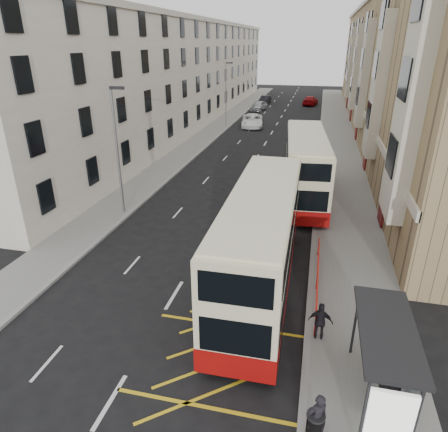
% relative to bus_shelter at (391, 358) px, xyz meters
% --- Properties ---
extents(ground, '(200.00, 200.00, 0.00)m').
position_rel_bus_shelter_xyz_m(ground, '(-8.34, 0.39, -2.14)').
color(ground, black).
rests_on(ground, ground).
extents(pavement_right, '(4.00, 120.00, 0.15)m').
position_rel_bus_shelter_xyz_m(pavement_right, '(-0.34, 30.39, -2.06)').
color(pavement_right, slate).
rests_on(pavement_right, ground).
extents(pavement_left, '(3.00, 120.00, 0.15)m').
position_rel_bus_shelter_xyz_m(pavement_left, '(-15.84, 30.39, -2.06)').
color(pavement_left, slate).
rests_on(pavement_left, ground).
extents(kerb_right, '(0.25, 120.00, 0.15)m').
position_rel_bus_shelter_xyz_m(kerb_right, '(-2.34, 30.39, -2.06)').
color(kerb_right, gray).
rests_on(kerb_right, ground).
extents(kerb_left, '(0.25, 120.00, 0.15)m').
position_rel_bus_shelter_xyz_m(kerb_left, '(-14.34, 30.39, -2.06)').
color(kerb_left, gray).
rests_on(kerb_left, ground).
extents(road_markings, '(10.00, 110.00, 0.01)m').
position_rel_bus_shelter_xyz_m(road_markings, '(-8.34, 45.39, -2.13)').
color(road_markings, silver).
rests_on(road_markings, ground).
extents(terrace_right, '(10.75, 79.00, 15.25)m').
position_rel_bus_shelter_xyz_m(terrace_right, '(6.54, 45.77, 5.38)').
color(terrace_right, '#977D58').
rests_on(terrace_right, ground).
extents(terrace_left, '(9.18, 79.00, 13.25)m').
position_rel_bus_shelter_xyz_m(terrace_left, '(-21.77, 45.89, 4.38)').
color(terrace_left, silver).
rests_on(terrace_left, ground).
extents(bus_shelter, '(1.65, 4.25, 2.70)m').
position_rel_bus_shelter_xyz_m(bus_shelter, '(0.00, 0.00, 0.00)').
color(bus_shelter, black).
rests_on(bus_shelter, pavement_right).
extents(guard_railing, '(0.06, 6.56, 1.01)m').
position_rel_bus_shelter_xyz_m(guard_railing, '(-2.09, 6.14, -1.28)').
color(guard_railing, red).
rests_on(guard_railing, pavement_right).
extents(street_lamp_near, '(0.93, 0.18, 8.00)m').
position_rel_bus_shelter_xyz_m(street_lamp_near, '(-14.69, 12.39, 2.50)').
color(street_lamp_near, slate).
rests_on(street_lamp_near, pavement_left).
extents(street_lamp_far, '(0.93, 0.18, 8.00)m').
position_rel_bus_shelter_xyz_m(street_lamp_far, '(-14.69, 42.39, 2.50)').
color(street_lamp_far, slate).
rests_on(street_lamp_far, pavement_left).
extents(double_decker_front, '(2.89, 11.96, 4.75)m').
position_rel_bus_shelter_xyz_m(double_decker_front, '(-4.69, 5.83, 0.28)').
color(double_decker_front, beige).
rests_on(double_decker_front, ground).
extents(double_decker_rear, '(3.67, 11.82, 4.64)m').
position_rel_bus_shelter_xyz_m(double_decker_rear, '(-3.34, 18.18, 0.23)').
color(double_decker_rear, beige).
rests_on(double_decker_rear, ground).
extents(litter_bin, '(0.54, 0.54, 0.89)m').
position_rel_bus_shelter_xyz_m(litter_bin, '(-1.99, -1.49, -1.53)').
color(litter_bin, black).
rests_on(litter_bin, pavement_right).
extents(pedestrian_near, '(0.71, 0.64, 1.63)m').
position_rel_bus_shelter_xyz_m(pedestrian_near, '(-1.96, -1.52, -1.17)').
color(pedestrian_near, black).
rests_on(pedestrian_near, pavement_right).
extents(pedestrian_mid, '(0.79, 0.62, 1.60)m').
position_rel_bus_shelter_xyz_m(pedestrian_mid, '(0.17, -0.58, -1.19)').
color(pedestrian_mid, black).
rests_on(pedestrian_mid, pavement_right).
extents(pedestrian_far, '(0.93, 0.43, 1.55)m').
position_rel_bus_shelter_xyz_m(pedestrian_far, '(-1.93, 2.81, -1.21)').
color(pedestrian_far, black).
rests_on(pedestrian_far, pavement_right).
extents(white_van, '(3.58, 6.25, 1.64)m').
position_rel_bus_shelter_xyz_m(white_van, '(-11.38, 43.45, -1.32)').
color(white_van, white).
rests_on(white_van, ground).
extents(car_silver, '(2.62, 4.86, 1.57)m').
position_rel_bus_shelter_xyz_m(car_silver, '(-12.63, 57.12, -1.35)').
color(car_silver, '#A1A4A9').
rests_on(car_silver, ground).
extents(car_dark, '(1.87, 4.33, 1.39)m').
position_rel_bus_shelter_xyz_m(car_dark, '(-12.74, 65.54, -1.44)').
color(car_dark, black).
rests_on(car_dark, ground).
extents(car_red, '(2.83, 5.57, 1.55)m').
position_rel_bus_shelter_xyz_m(car_red, '(-4.56, 65.56, -1.36)').
color(car_red, '#980307').
rests_on(car_red, ground).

